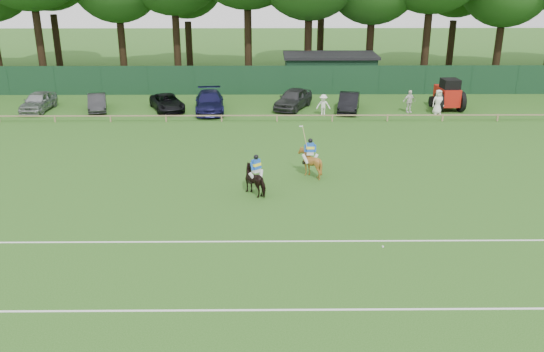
{
  "coord_description": "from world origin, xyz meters",
  "views": [
    {
      "loc": [
        0.26,
        -22.34,
        10.88
      ],
      "look_at": [
        0.5,
        3.0,
        1.4
      ],
      "focal_mm": 38.0,
      "sensor_mm": 36.0,
      "label": 1
    }
  ],
  "objects_px": {
    "estate_black": "(349,102)",
    "spectator_mid": "(409,101)",
    "suv_black": "(167,103)",
    "hatch_grey": "(293,99)",
    "spectator_left": "(323,105)",
    "utility_shed": "(330,71)",
    "polo_ball": "(383,247)",
    "spectator_right": "(438,102)",
    "tractor": "(448,95)",
    "horse_dark": "(256,180)",
    "horse_chestnut": "(310,163)",
    "sedan_navy": "(210,102)",
    "sedan_grey": "(97,103)",
    "sedan_silver": "(38,101)"
  },
  "relations": [
    {
      "from": "estate_black",
      "to": "spectator_right",
      "type": "bearing_deg",
      "value": 2.14
    },
    {
      "from": "spectator_left",
      "to": "utility_shed",
      "type": "height_order",
      "value": "utility_shed"
    },
    {
      "from": "hatch_grey",
      "to": "spectator_right",
      "type": "relative_size",
      "value": 2.46
    },
    {
      "from": "hatch_grey",
      "to": "spectator_right",
      "type": "bearing_deg",
      "value": 14.46
    },
    {
      "from": "estate_black",
      "to": "suv_black",
      "type": "bearing_deg",
      "value": -170.28
    },
    {
      "from": "horse_chestnut",
      "to": "utility_shed",
      "type": "bearing_deg",
      "value": -98.5
    },
    {
      "from": "sedan_silver",
      "to": "tractor",
      "type": "relative_size",
      "value": 1.41
    },
    {
      "from": "spectator_mid",
      "to": "horse_chestnut",
      "type": "bearing_deg",
      "value": -139.55
    },
    {
      "from": "suv_black",
      "to": "utility_shed",
      "type": "height_order",
      "value": "utility_shed"
    },
    {
      "from": "horse_chestnut",
      "to": "polo_ball",
      "type": "bearing_deg",
      "value": 105.88
    },
    {
      "from": "sedan_navy",
      "to": "polo_ball",
      "type": "distance_m",
      "value": 24.37
    },
    {
      "from": "sedan_navy",
      "to": "tractor",
      "type": "height_order",
      "value": "tractor"
    },
    {
      "from": "sedan_grey",
      "to": "spectator_right",
      "type": "distance_m",
      "value": 26.08
    },
    {
      "from": "hatch_grey",
      "to": "polo_ball",
      "type": "relative_size",
      "value": 51.16
    },
    {
      "from": "estate_black",
      "to": "spectator_mid",
      "type": "xyz_separation_m",
      "value": [
        4.52,
        -0.56,
        0.18
      ]
    },
    {
      "from": "horse_chestnut",
      "to": "tractor",
      "type": "relative_size",
      "value": 0.5
    },
    {
      "from": "sedan_grey",
      "to": "spectator_mid",
      "type": "relative_size",
      "value": 2.2
    },
    {
      "from": "sedan_silver",
      "to": "sedan_grey",
      "type": "distance_m",
      "value": 4.52
    },
    {
      "from": "sedan_silver",
      "to": "estate_black",
      "type": "height_order",
      "value": "sedan_silver"
    },
    {
      "from": "sedan_silver",
      "to": "polo_ball",
      "type": "height_order",
      "value": "sedan_silver"
    },
    {
      "from": "horse_dark",
      "to": "estate_black",
      "type": "distance_m",
      "value": 18.17
    },
    {
      "from": "polo_ball",
      "to": "hatch_grey",
      "type": "bearing_deg",
      "value": 96.34
    },
    {
      "from": "suv_black",
      "to": "polo_ball",
      "type": "relative_size",
      "value": 49.14
    },
    {
      "from": "sedan_grey",
      "to": "spectator_mid",
      "type": "height_order",
      "value": "spectator_mid"
    },
    {
      "from": "suv_black",
      "to": "hatch_grey",
      "type": "height_order",
      "value": "hatch_grey"
    },
    {
      "from": "sedan_navy",
      "to": "polo_ball",
      "type": "relative_size",
      "value": 58.25
    },
    {
      "from": "sedan_navy",
      "to": "hatch_grey",
      "type": "height_order",
      "value": "hatch_grey"
    },
    {
      "from": "horse_chestnut",
      "to": "polo_ball",
      "type": "distance_m",
      "value": 8.69
    },
    {
      "from": "sedan_silver",
      "to": "estate_black",
      "type": "relative_size",
      "value": 1.03
    },
    {
      "from": "spectator_right",
      "to": "spectator_mid",
      "type": "bearing_deg",
      "value": 157.87
    },
    {
      "from": "suv_black",
      "to": "hatch_grey",
      "type": "xyz_separation_m",
      "value": [
        9.79,
        0.49,
        0.17
      ]
    },
    {
      "from": "horse_dark",
      "to": "horse_chestnut",
      "type": "height_order",
      "value": "horse_chestnut"
    },
    {
      "from": "spectator_left",
      "to": "spectator_right",
      "type": "bearing_deg",
      "value": 7.69
    },
    {
      "from": "spectator_mid",
      "to": "tractor",
      "type": "bearing_deg",
      "value": -3.15
    },
    {
      "from": "sedan_navy",
      "to": "spectator_left",
      "type": "height_order",
      "value": "spectator_left"
    },
    {
      "from": "sedan_navy",
      "to": "spectator_left",
      "type": "relative_size",
      "value": 3.23
    },
    {
      "from": "tractor",
      "to": "spectator_left",
      "type": "bearing_deg",
      "value": -173.4
    },
    {
      "from": "horse_dark",
      "to": "spectator_left",
      "type": "xyz_separation_m",
      "value": [
        4.75,
        15.33,
        0.09
      ]
    },
    {
      "from": "horse_chestnut",
      "to": "sedan_silver",
      "type": "distance_m",
      "value": 24.75
    },
    {
      "from": "hatch_grey",
      "to": "spectator_right",
      "type": "distance_m",
      "value": 11.0
    },
    {
      "from": "polo_ball",
      "to": "tractor",
      "type": "xyz_separation_m",
      "value": [
        9.32,
        22.93,
        1.13
      ]
    },
    {
      "from": "horse_chestnut",
      "to": "sedan_grey",
      "type": "bearing_deg",
      "value": -43.67
    },
    {
      "from": "spectator_mid",
      "to": "polo_ball",
      "type": "distance_m",
      "value": 22.97
    },
    {
      "from": "hatch_grey",
      "to": "spectator_right",
      "type": "xyz_separation_m",
      "value": [
        10.84,
        -1.9,
        0.15
      ]
    },
    {
      "from": "sedan_silver",
      "to": "sedan_grey",
      "type": "xyz_separation_m",
      "value": [
        4.52,
        0.02,
        -0.11
      ]
    },
    {
      "from": "spectator_mid",
      "to": "sedan_grey",
      "type": "bearing_deg",
      "value": 160.12
    },
    {
      "from": "suv_black",
      "to": "estate_black",
      "type": "bearing_deg",
      "value": -23.67
    },
    {
      "from": "estate_black",
      "to": "utility_shed",
      "type": "relative_size",
      "value": 0.5
    },
    {
      "from": "polo_ball",
      "to": "utility_shed",
      "type": "xyz_separation_m",
      "value": [
        1.05,
        31.59,
        1.49
      ]
    },
    {
      "from": "utility_shed",
      "to": "tractor",
      "type": "height_order",
      "value": "utility_shed"
    }
  ]
}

